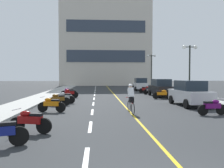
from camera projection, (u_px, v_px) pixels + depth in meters
ground_plane at (113, 96)px, 24.98m from camera, size 140.00×140.00×0.00m
curb_left at (51, 93)px, 27.51m from camera, size 2.40×72.00×0.12m
curb_right at (170, 93)px, 28.43m from camera, size 2.40×72.00×0.12m
lane_dash_0 at (86, 161)px, 5.90m from camera, size 0.14×2.20×0.01m
lane_dash_1 at (90, 126)px, 9.89m from camera, size 0.14×2.20×0.01m
lane_dash_2 at (92, 112)px, 13.88m from camera, size 0.14×2.20×0.01m
lane_dash_3 at (93, 104)px, 17.87m from camera, size 0.14×2.20×0.01m
lane_dash_4 at (94, 99)px, 21.86m from camera, size 0.14×2.20×0.01m
lane_dash_5 at (95, 95)px, 25.85m from camera, size 0.14×2.20×0.01m
lane_dash_6 at (95, 92)px, 29.83m from camera, size 0.14×2.20×0.01m
lane_dash_7 at (95, 90)px, 33.82m from camera, size 0.14×2.20×0.01m
lane_dash_8 at (95, 89)px, 37.81m from camera, size 0.14×2.20×0.01m
lane_dash_9 at (96, 88)px, 41.80m from camera, size 0.14×2.20×0.01m
lane_dash_10 at (96, 87)px, 45.79m from camera, size 0.14×2.20×0.01m
lane_dash_11 at (96, 86)px, 49.78m from camera, size 0.14×2.20×0.01m
centre_line_yellow at (113, 94)px, 27.98m from camera, size 0.12×66.00×0.01m
office_building at (105, 39)px, 52.48m from camera, size 19.66×8.01×20.86m
street_lamp_mid at (190, 59)px, 22.13m from camera, size 1.46×0.36×4.96m
street_lamp_far at (151, 64)px, 37.23m from camera, size 1.46×0.36×5.42m
parked_car_near at (190, 93)px, 16.62m from camera, size 2.04×4.26×1.82m
parked_car_mid at (161, 88)px, 24.12m from camera, size 2.00×4.24×1.82m
parked_car_far at (141, 84)px, 34.04m from camera, size 2.05×4.26×1.82m
motorcycle_1 at (30, 121)px, 8.72m from camera, size 1.67×0.68×0.92m
motorcycle_2 at (212, 107)px, 12.70m from camera, size 1.70×0.60×0.92m
motorcycle_3 at (51, 104)px, 13.72m from camera, size 1.69×0.60×0.92m
motorcycle_4 at (58, 99)px, 16.67m from camera, size 1.70×0.60×0.92m
motorcycle_5 at (65, 97)px, 18.15m from camera, size 1.64×0.80×0.92m
motorcycle_6 at (162, 94)px, 21.41m from camera, size 1.70×0.60×0.92m
motorcycle_7 at (69, 93)px, 22.50m from camera, size 1.70×0.60×0.92m
motorcycle_8 at (69, 92)px, 24.34m from camera, size 1.63×0.81×0.92m
motorcycle_9 at (150, 90)px, 26.88m from camera, size 1.64×0.79×0.92m
motorcycle_10 at (146, 89)px, 28.60m from camera, size 1.70×0.60×0.92m
cyclist_rider at (131, 98)px, 13.33m from camera, size 0.42×1.77×1.71m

